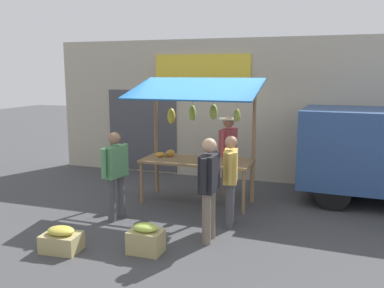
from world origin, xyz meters
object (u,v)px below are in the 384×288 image
produce_crate_near (61,240)px  shopper_in_grey_tee (231,175)px  vendor_with_sunhat (228,149)px  shopper_with_ponytail (209,182)px  market_stall (196,126)px  shopper_in_striped_shirt (115,170)px  produce_crate_side (146,239)px

produce_crate_near → shopper_in_grey_tee: bearing=-139.1°
vendor_with_sunhat → shopper_with_ponytail: 2.56m
market_stall → shopper_in_striped_shirt: market_stall is taller
shopper_in_grey_tee → market_stall: bearing=31.9°
produce_crate_near → produce_crate_side: (-1.20, -0.36, 0.03)m
shopper_in_grey_tee → produce_crate_side: 1.85m
shopper_with_ponytail → produce_crate_near: bearing=118.1°
shopper_with_ponytail → shopper_in_striped_shirt: size_ratio=1.03×
vendor_with_sunhat → produce_crate_near: size_ratio=2.91×
produce_crate_side → shopper_in_striped_shirt: bearing=-45.3°
shopper_with_ponytail → produce_crate_side: bearing=133.2°
market_stall → vendor_with_sunhat: (-0.48, -0.72, -0.55)m
vendor_with_sunhat → produce_crate_side: size_ratio=3.42×
vendor_with_sunhat → produce_crate_side: bearing=2.1°
vendor_with_sunhat → shopper_in_grey_tee: vendor_with_sunhat is taller
produce_crate_near → produce_crate_side: 1.25m
produce_crate_side → vendor_with_sunhat: bearing=-97.1°
shopper_in_grey_tee → produce_crate_side: (0.90, 1.46, -0.69)m
shopper_in_striped_shirt → produce_crate_near: bearing=-173.3°
vendor_with_sunhat → produce_crate_near: (1.61, 3.61, -0.83)m
market_stall → shopper_in_striped_shirt: (1.03, 1.43, -0.65)m
shopper_in_grey_tee → vendor_with_sunhat: bearing=5.1°
produce_crate_near → shopper_with_ponytail: bearing=-151.0°
vendor_with_sunhat → shopper_in_striped_shirt: vendor_with_sunhat is taller
shopper_in_grey_tee → produce_crate_near: bearing=120.7°
vendor_with_sunhat → produce_crate_near: bearing=-14.7°
shopper_in_grey_tee → shopper_in_striped_shirt: size_ratio=0.99×
vendor_with_sunhat → produce_crate_side: 3.38m
shopper_with_ponytail → produce_crate_near: size_ratio=2.81×
shopper_in_striped_shirt → produce_crate_near: (0.10, 1.47, -0.74)m
market_stall → shopper_in_grey_tee: size_ratio=1.60×
shopper_with_ponytail → shopper_in_grey_tee: size_ratio=1.04×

